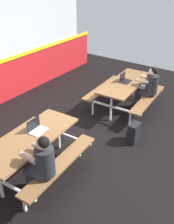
% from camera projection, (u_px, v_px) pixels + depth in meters
% --- Properties ---
extents(ground_plane, '(10.00, 10.00, 0.02)m').
position_uv_depth(ground_plane, '(86.00, 133.00, 5.81)').
color(ground_plane, black).
extents(picnic_table_left, '(1.94, 1.64, 0.74)m').
position_uv_depth(picnic_table_left, '(31.00, 145.00, 4.47)').
color(picnic_table_left, brown).
rests_on(picnic_table_left, ground).
extents(picnic_table_right, '(1.94, 1.64, 0.74)m').
position_uv_depth(picnic_table_right, '(125.00, 88.00, 6.55)').
color(picnic_table_right, brown).
rests_on(picnic_table_right, ground).
extents(student_nearer, '(0.37, 0.53, 1.21)m').
position_uv_depth(student_nearer, '(41.00, 162.00, 3.88)').
color(student_nearer, '#2D2D38').
rests_on(student_nearer, ground).
extents(student_further, '(0.37, 0.53, 1.21)m').
position_uv_depth(student_further, '(149.00, 86.00, 6.36)').
color(student_further, '#2D2D38').
rests_on(student_further, ground).
extents(laptop_silver, '(0.33, 0.24, 0.22)m').
position_uv_depth(laptop_silver, '(37.00, 129.00, 4.54)').
color(laptop_silver, silver).
rests_on(laptop_silver, picnic_table_left).
extents(laptop_dark, '(0.33, 0.24, 0.22)m').
position_uv_depth(laptop_dark, '(125.00, 80.00, 6.47)').
color(laptop_dark, black).
rests_on(laptop_dark, picnic_table_right).
extents(backpack_dark, '(0.30, 0.22, 0.44)m').
position_uv_depth(backpack_dark, '(134.00, 133.00, 5.42)').
color(backpack_dark, black).
rests_on(backpack_dark, ground).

